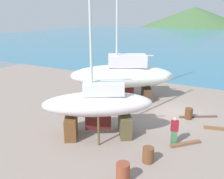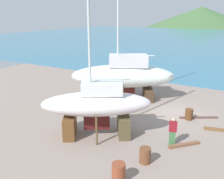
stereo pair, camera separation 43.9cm
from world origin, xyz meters
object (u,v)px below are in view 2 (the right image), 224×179
Objects in this scene: barrel_tipped_left at (119,172)px; sailboat_small_center at (97,105)px; worker at (173,131)px; barrel_rust_mid at (189,114)px; sailboat_mid_port at (123,75)px; barrel_tipped_right at (145,155)px.

sailboat_small_center is at bearing 135.26° from barrel_tipped_left.
sailboat_small_center is 7.22× the size of worker.
barrel_rust_mid is at bearing 82.84° from barrel_tipped_left.
sailboat_small_center is 0.90× the size of sailboat_mid_port.
sailboat_small_center reaches higher than barrel_rust_mid.
sailboat_small_center is at bearing 161.03° from barrel_tipped_right.
sailboat_mid_port is 16.35× the size of barrel_tipped_right.
barrel_tipped_right is (3.79, -1.30, -1.65)m from sailboat_small_center.
barrel_tipped_right is (-0.62, -6.67, 0.01)m from barrel_rust_mid.
barrel_tipped_left is (-1.09, -8.66, 0.05)m from barrel_rust_mid.
worker is at bearing -89.59° from barrel_rust_mid.
sailboat_mid_port reaches higher than worker.
barrel_tipped_left is at bearing -33.52° from worker.
barrel_tipped_left is at bearing -103.31° from barrel_tipped_right.
sailboat_mid_port is at bearing -152.40° from worker.
sailboat_mid_port is 8.02× the size of worker.
sailboat_mid_port reaches higher than barrel_tipped_right.
sailboat_small_center reaches higher than barrel_tipped_left.
barrel_rust_mid is (6.26, -1.67, -1.77)m from sailboat_mid_port.
barrel_tipped_right is at bearing 76.69° from barrel_tipped_left.
sailboat_small_center is at bearing -129.35° from barrel_rust_mid.
barrel_tipped_left reaches higher than barrel_rust_mid.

